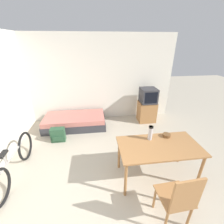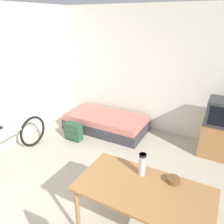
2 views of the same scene
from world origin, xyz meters
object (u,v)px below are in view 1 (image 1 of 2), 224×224
at_px(tv, 147,105).
at_px(dining_table, 159,149).
at_px(daybed, 75,121).
at_px(bicycle, 14,163).
at_px(wooden_chair, 179,198).
at_px(backpack, 58,135).
at_px(thermos_flask, 150,132).
at_px(mate_bowl, 167,135).

xyz_separation_m(tv, dining_table, (-0.60, -2.28, 0.11)).
relative_size(daybed, bicycle, 1.08).
xyz_separation_m(tv, wooden_chair, (-0.67, -3.14, -0.00)).
relative_size(tv, backpack, 2.93).
xyz_separation_m(bicycle, thermos_flask, (2.59, -0.15, 0.58)).
distance_m(daybed, dining_table, 2.84).
height_order(daybed, backpack, backpack).
bearing_deg(daybed, bicycle, -117.51).
relative_size(mate_bowl, backpack, 0.38).
distance_m(tv, mate_bowl, 2.07).
height_order(wooden_chair, thermos_flask, thermos_flask).
xyz_separation_m(dining_table, mate_bowl, (0.25, 0.25, 0.11)).
relative_size(tv, mate_bowl, 7.63).
height_order(wooden_chair, mate_bowl, wooden_chair).
bearing_deg(bicycle, wooden_chair, -24.82).
height_order(daybed, dining_table, dining_table).
bearing_deg(tv, mate_bowl, -99.73).
distance_m(wooden_chair, mate_bowl, 1.18).
height_order(tv, bicycle, tv).
bearing_deg(backpack, tv, 16.73).
distance_m(bicycle, thermos_flask, 2.66).
xyz_separation_m(bicycle, backpack, (0.58, 1.11, -0.14)).
bearing_deg(dining_table, mate_bowl, 45.25).
height_order(daybed, tv, tv).
bearing_deg(tv, bicycle, -149.72).
bearing_deg(thermos_flask, daybed, 129.52).
height_order(tv, thermos_flask, tv).
distance_m(daybed, wooden_chair, 3.50).
relative_size(wooden_chair, backpack, 2.60).
height_order(thermos_flask, mate_bowl, thermos_flask).
bearing_deg(wooden_chair, bicycle, 155.18).
bearing_deg(daybed, tv, 2.17).
height_order(bicycle, backpack, bicycle).
height_order(tv, wooden_chair, tv).
distance_m(dining_table, bicycle, 2.74).
bearing_deg(bicycle, dining_table, -7.50).
bearing_deg(mate_bowl, tv, 80.27).
relative_size(daybed, mate_bowl, 12.62).
xyz_separation_m(daybed, dining_table, (1.74, -2.19, 0.48)).
bearing_deg(tv, backpack, -163.27).
distance_m(mate_bowl, backpack, 2.72).
relative_size(daybed, wooden_chair, 1.86).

